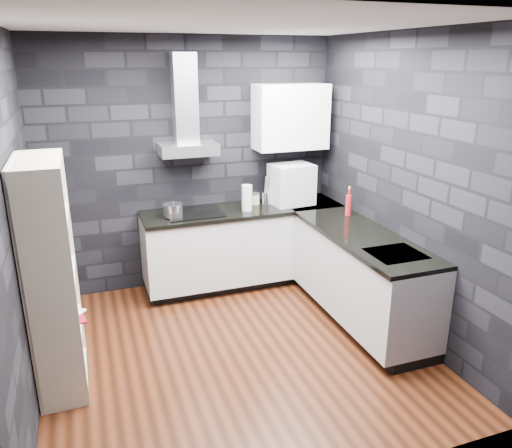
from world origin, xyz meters
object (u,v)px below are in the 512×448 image
glass_vase (247,198)px  appliance_garage (292,184)px  fruit_bowl (51,278)px  storage_jar (255,199)px  bookshelf (52,277)px  utensil_crock (267,198)px  red_bottle (348,205)px  pot (173,211)px

glass_vase → appliance_garage: appliance_garage is taller
fruit_bowl → storage_jar: bearing=34.4°
glass_vase → appliance_garage: size_ratio=0.62×
storage_jar → bookshelf: 2.50m
utensil_crock → appliance_garage: 0.32m
appliance_garage → fruit_bowl: (-2.49, -1.32, -0.19)m
fruit_bowl → bookshelf: bearing=90.0°
utensil_crock → red_bottle: 0.95m
appliance_garage → bookshelf: (-2.49, -1.23, -0.22)m
pot → glass_vase: (0.80, -0.02, 0.07)m
glass_vase → fruit_bowl: bearing=-147.3°
glass_vase → fruit_bowl: glass_vase is taller
storage_jar → fruit_bowl: size_ratio=0.49×
bookshelf → appliance_garage: bearing=8.0°
red_bottle → glass_vase: bearing=150.9°
storage_jar → bookshelf: size_ratio=0.06×
utensil_crock → bookshelf: bearing=-149.5°
pot → bookshelf: size_ratio=0.11×
glass_vase → red_bottle: glass_vase is taller
pot → appliance_garage: size_ratio=0.44×
pot → bookshelf: bookshelf is taller
utensil_crock → bookshelf: bookshelf is taller
pot → fruit_bowl: pot is taller
pot → storage_jar: 0.98m
fruit_bowl → appliance_garage: bearing=28.0°
glass_vase → red_bottle: bearing=-29.1°
appliance_garage → fruit_bowl: 2.83m
fruit_bowl → glass_vase: bearing=32.7°
appliance_garage → red_bottle: 0.73m
storage_jar → appliance_garage: size_ratio=0.25×
storage_jar → red_bottle: (0.77, -0.72, 0.05)m
storage_jar → utensil_crock: 0.13m
fruit_bowl → red_bottle: bearing=14.1°
pot → glass_vase: bearing=-1.5°
glass_vase → storage_jar: 0.27m
pot → appliance_garage: (1.35, 0.06, 0.15)m
utensil_crock → red_bottle: bearing=-46.2°
pot → red_bottle: (1.74, -0.54, 0.04)m
glass_vase → fruit_bowl: 2.31m
bookshelf → red_bottle: bearing=-6.0°
glass_vase → storage_jar: (0.16, 0.20, -0.08)m
bookshelf → fruit_bowl: 0.10m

